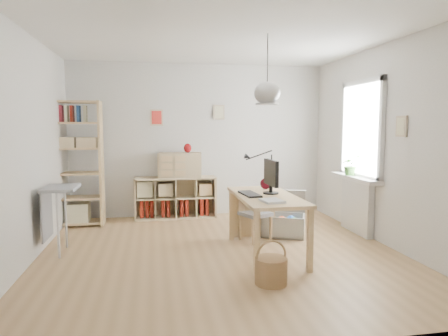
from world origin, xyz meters
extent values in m
plane|color=tan|center=(0.00, 0.00, 0.00)|extent=(4.50, 4.50, 0.00)
plane|color=silver|center=(0.00, 2.25, 1.35)|extent=(4.50, 0.00, 4.50)
plane|color=silver|center=(0.00, -2.25, 1.35)|extent=(4.50, 0.00, 4.50)
plane|color=silver|center=(-2.25, 0.00, 1.35)|extent=(0.00, 4.50, 4.50)
plane|color=silver|center=(2.25, 0.00, 1.35)|extent=(0.00, 4.50, 4.50)
plane|color=white|center=(0.00, 0.00, 2.70)|extent=(4.50, 4.50, 0.00)
cylinder|color=black|center=(0.55, -0.15, 2.36)|extent=(0.01, 0.01, 0.68)
ellipsoid|color=silver|center=(0.55, -0.15, 2.00)|extent=(0.32, 0.32, 0.27)
cube|color=white|center=(2.23, 0.60, 1.55)|extent=(0.03, 1.00, 1.30)
cube|color=white|center=(2.21, 0.06, 1.55)|extent=(0.06, 0.08, 1.46)
cube|color=white|center=(2.21, 1.14, 1.55)|extent=(0.06, 0.08, 1.46)
cube|color=white|center=(2.21, 0.60, 2.24)|extent=(0.06, 1.16, 0.08)
cube|color=white|center=(2.21, 0.60, 0.86)|extent=(0.06, 1.16, 0.08)
cube|color=silver|center=(2.19, 0.60, 0.40)|extent=(0.10, 0.80, 0.80)
cube|color=white|center=(2.14, 0.60, 0.83)|extent=(0.22, 1.20, 0.06)
cube|color=#DCB97E|center=(0.55, -0.15, 0.73)|extent=(0.70, 1.50, 0.04)
cube|color=#DCB97E|center=(0.25, -0.85, 0.35)|extent=(0.06, 0.06, 0.71)
cube|color=#DCB97E|center=(0.25, 0.55, 0.35)|extent=(0.06, 0.06, 0.71)
cube|color=#DCB97E|center=(0.85, -0.85, 0.35)|extent=(0.06, 0.06, 0.71)
cube|color=#DCB97E|center=(0.85, 0.55, 0.35)|extent=(0.06, 0.06, 0.71)
cube|color=beige|center=(-0.45, 2.04, 0.01)|extent=(1.40, 0.38, 0.03)
cube|color=beige|center=(-0.45, 2.04, 0.70)|extent=(1.40, 0.38, 0.03)
cube|color=beige|center=(-1.14, 2.04, 0.36)|extent=(0.03, 0.38, 0.72)
cube|color=beige|center=(0.23, 2.04, 0.36)|extent=(0.03, 0.38, 0.72)
cube|color=beige|center=(-0.45, 2.22, 0.36)|extent=(1.40, 0.02, 0.72)
cube|color=maroon|center=(-1.03, 2.06, 0.19)|extent=(0.06, 0.26, 0.30)
cube|color=maroon|center=(-0.94, 2.06, 0.19)|extent=(0.05, 0.26, 0.30)
cube|color=maroon|center=(-0.86, 2.06, 0.19)|extent=(0.05, 0.26, 0.30)
cube|color=maroon|center=(-0.67, 2.06, 0.19)|extent=(0.05, 0.26, 0.30)
cube|color=maroon|center=(-0.58, 2.06, 0.19)|extent=(0.05, 0.26, 0.30)
cube|color=maroon|center=(-0.35, 2.06, 0.19)|extent=(0.06, 0.26, 0.30)
cube|color=maroon|center=(-0.26, 2.06, 0.19)|extent=(0.06, 0.26, 0.30)
cube|color=maroon|center=(0.00, 2.06, 0.19)|extent=(0.06, 0.26, 0.30)
cube|color=maroon|center=(0.09, 2.06, 0.19)|extent=(0.05, 0.26, 0.30)
cube|color=#DCB97E|center=(-2.41, 1.80, 1.00)|extent=(0.04, 0.38, 2.00)
cube|color=#DCB97E|center=(-1.65, 1.80, 1.00)|extent=(0.04, 0.38, 2.00)
cube|color=#DCB97E|center=(-2.03, 1.80, 0.05)|extent=(0.76, 0.38, 0.03)
cube|color=#DCB97E|center=(-2.03, 1.80, 0.45)|extent=(0.76, 0.38, 0.03)
cube|color=#DCB97E|center=(-2.03, 1.80, 0.85)|extent=(0.76, 0.38, 0.03)
cube|color=#DCB97E|center=(-2.03, 1.80, 1.25)|extent=(0.76, 0.38, 0.03)
cube|color=#DCB97E|center=(-2.03, 1.80, 1.65)|extent=(0.76, 0.38, 0.03)
cube|color=#DCB97E|center=(-2.03, 1.80, 1.98)|extent=(0.76, 0.38, 0.03)
cube|color=#254D88|center=(-2.31, 1.80, 1.79)|extent=(0.04, 0.18, 0.26)
cube|color=maroon|center=(-2.23, 1.80, 1.79)|extent=(0.04, 0.18, 0.26)
cube|color=beige|center=(-2.15, 1.80, 1.79)|extent=(0.04, 0.18, 0.26)
cube|color=maroon|center=(-2.07, 1.80, 1.79)|extent=(0.04, 0.18, 0.26)
cube|color=#254D88|center=(-1.97, 1.80, 1.79)|extent=(0.04, 0.18, 0.26)
cube|color=beige|center=(-1.87, 1.80, 1.79)|extent=(0.04, 0.18, 0.26)
cube|color=#949497|center=(-1.97, 0.35, 0.83)|extent=(0.40, 0.55, 0.04)
cylinder|color=silver|center=(-1.97, 0.13, 0.41)|extent=(0.03, 0.03, 0.82)
cylinder|color=silver|center=(-1.97, 0.57, 0.41)|extent=(0.03, 0.03, 0.82)
cube|color=#949497|center=(-2.15, 0.35, 0.50)|extent=(0.02, 0.50, 0.62)
cube|color=#949497|center=(0.57, 0.44, 0.39)|extent=(0.47, 0.47, 0.05)
cube|color=#DCB97E|center=(0.49, 0.24, 0.18)|extent=(0.04, 0.04, 0.36)
cube|color=#DCB97E|center=(0.37, 0.52, 0.18)|extent=(0.04, 0.04, 0.36)
cube|color=#DCB97E|center=(0.77, 0.36, 0.18)|extent=(0.04, 0.04, 0.36)
cube|color=#DCB97E|center=(0.65, 0.64, 0.18)|extent=(0.04, 0.04, 0.36)
cube|color=#DCB97E|center=(0.50, 0.59, 0.57)|extent=(0.34, 0.17, 0.33)
cylinder|color=#A07448|center=(0.34, -1.09, 0.14)|extent=(0.33, 0.33, 0.27)
torus|color=#A07448|center=(0.34, -1.09, 0.29)|extent=(0.33, 0.06, 0.33)
cube|color=silver|center=(1.04, 0.62, 0.01)|extent=(0.72, 0.62, 0.02)
cube|color=silver|center=(0.77, 0.73, 0.16)|extent=(0.18, 0.39, 0.31)
cube|color=silver|center=(1.31, 0.50, 0.16)|extent=(0.18, 0.39, 0.31)
cube|color=silver|center=(0.96, 0.43, 0.16)|extent=(0.56, 0.25, 0.31)
cube|color=silver|center=(1.12, 0.80, 0.16)|extent=(0.56, 0.25, 0.31)
cube|color=silver|center=(1.18, 0.96, 0.45)|extent=(0.63, 0.42, 0.39)
sphere|color=gold|center=(0.88, 0.61, 0.23)|extent=(0.13, 0.13, 0.13)
sphere|color=#1749A2|center=(1.16, 0.62, 0.23)|extent=(0.13, 0.13, 0.13)
sphere|color=#B93D17|center=(1.01, 0.60, 0.23)|extent=(0.13, 0.13, 0.13)
sphere|color=#3D9134|center=(1.16, 0.47, 0.23)|extent=(0.13, 0.13, 0.13)
cylinder|color=black|center=(0.64, -0.06, 0.76)|extent=(0.20, 0.20, 0.02)
cylinder|color=black|center=(0.64, -0.06, 0.81)|extent=(0.04, 0.04, 0.09)
cube|color=black|center=(0.64, -0.06, 1.02)|extent=(0.05, 0.49, 0.32)
cube|color=black|center=(0.35, -0.10, 0.76)|extent=(0.21, 0.47, 0.02)
cylinder|color=black|center=(0.82, 0.52, 0.77)|extent=(0.06, 0.06, 0.04)
cylinder|color=black|center=(0.82, 0.52, 0.99)|extent=(0.02, 0.02, 0.43)
cone|color=black|center=(0.45, 0.42, 1.18)|extent=(0.11, 0.08, 0.10)
sphere|color=#4D0A15|center=(0.68, 0.31, 0.83)|extent=(0.15, 0.15, 0.15)
cube|color=white|center=(0.49, -0.60, 0.76)|extent=(0.26, 0.30, 0.03)
cube|color=beige|center=(-0.37, 2.04, 0.93)|extent=(0.77, 0.42, 0.42)
ellipsoid|color=maroon|center=(-0.23, 2.04, 1.22)|extent=(0.13, 0.13, 0.16)
imported|color=#39702A|center=(2.12, 0.70, 1.02)|extent=(0.33, 0.31, 0.31)
camera|label=1|loc=(-0.82, -4.87, 1.60)|focal=32.00mm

